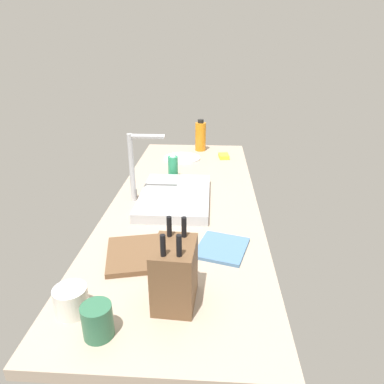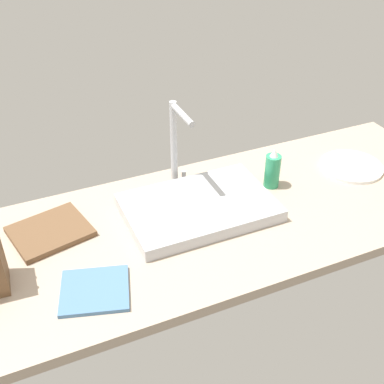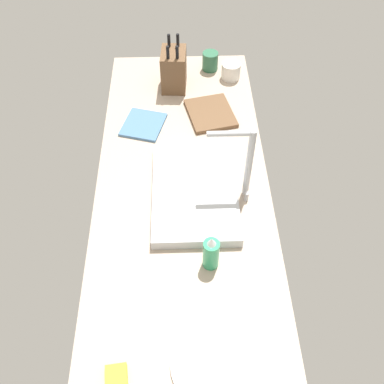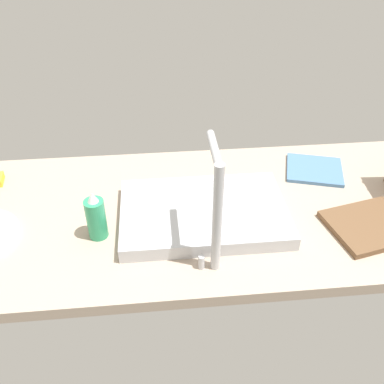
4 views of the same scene
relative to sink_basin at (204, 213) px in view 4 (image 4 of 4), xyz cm
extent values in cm
cube|color=tan|center=(2.01, -4.38, -3.84)|extent=(188.29, 66.29, 3.50)
cube|color=#B7BABF|center=(0.00, 0.00, 0.00)|extent=(47.39, 31.22, 4.18)
cylinder|color=#B7BABF|center=(-0.68, 19.05, 13.55)|extent=(2.40, 2.40, 31.27)
cylinder|color=#B7BABF|center=(-0.68, 11.41, 28.18)|extent=(2.00, 15.27, 2.00)
cylinder|color=#B7BABF|center=(2.82, 19.05, -0.09)|extent=(1.60, 1.60, 4.00)
cube|color=brown|center=(-46.18, 8.65, -1.19)|extent=(26.09, 23.44, 1.80)
cylinder|color=#2D9966|center=(29.73, 4.19, 3.88)|extent=(5.35, 5.35, 11.94)
cone|color=silver|center=(29.73, 4.19, 11.25)|extent=(2.94, 2.94, 2.80)
cube|color=teal|center=(-39.92, -20.72, -1.49)|extent=(21.92, 20.83, 1.20)
camera|label=1|loc=(-144.53, -16.54, 64.48)|focal=32.40mm
camera|label=2|loc=(-53.80, -116.75, 95.68)|focal=46.41mm
camera|label=3|loc=(106.24, -4.88, 126.20)|focal=41.53mm
camera|label=4|loc=(12.56, 94.39, 79.44)|focal=40.28mm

